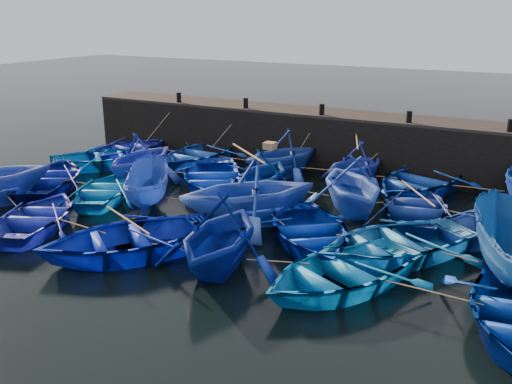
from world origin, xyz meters
The scene contains 33 objects.
ground centered at (0.00, 0.00, 0.00)m, with size 120.00×120.00×0.00m, color black.
quay_wall centered at (0.00, 10.50, 1.25)m, with size 26.00×2.50×2.50m, color black.
quay_top centered at (0.00, 10.50, 2.56)m, with size 26.00×2.50×0.12m, color black.
bollard_0 centered at (-8.00, 9.60, 2.87)m, with size 0.24×0.24×0.50m, color black.
bollard_1 centered at (-4.00, 9.60, 2.87)m, with size 0.24×0.24×0.50m, color black.
bollard_2 centered at (0.00, 9.60, 2.87)m, with size 0.24×0.24×0.50m, color black.
bollard_3 centered at (4.00, 9.60, 2.87)m, with size 0.24×0.24×0.50m, color black.
bollard_4 centered at (8.00, 9.60, 2.87)m, with size 0.24×0.24×0.50m, color black.
boat_0 centered at (-9.50, 7.33, 0.48)m, with size 3.29×4.60×0.96m, color #192395.
boat_1 centered at (-5.62, 7.69, 0.54)m, with size 3.74×5.22×1.08m, color #1342A8.
boat_2 centered at (-1.05, 7.71, 1.09)m, with size 3.56×4.12×2.17m, color navy.
boat_3 centered at (2.28, 7.95, 0.97)m, with size 3.17×3.68×1.94m, color #2539BC.
boat_4 centered at (4.98, 8.08, 0.57)m, with size 3.96×5.53×1.15m, color navy.
boat_6 centered at (-9.25, 5.12, 0.51)m, with size 3.51×4.90×1.02m, color blue.
boat_7 centered at (-6.25, 4.22, 1.10)m, with size 3.59×4.16×2.19m, color #1D2EA2.
boat_8 centered at (-2.91, 4.67, 0.55)m, with size 3.78×5.28×1.09m, color #072BC5.
boat_9 centered at (-0.43, 4.58, 1.03)m, with size 3.37×3.91×2.06m, color navy.
boat_10 centered at (3.31, 4.53, 1.15)m, with size 3.76×4.37×2.30m, color blue.
boat_11 centered at (5.60, 4.93, 0.50)m, with size 3.44×4.80×1.00m, color navy.
boat_12 centered at (8.61, 4.73, 0.51)m, with size 3.51×4.90×1.02m, color blue.
boat_13 centered at (-8.74, 1.28, 0.54)m, with size 3.75×5.24×1.09m, color #041077.
boat_14 centered at (-5.83, 1.36, 0.43)m, with size 2.97×4.15×0.86m, color blue.
boat_15 centered at (-3.76, 1.43, 0.81)m, with size 1.58×4.19×1.62m, color #1E3C93.
boat_16 centered at (0.51, 1.69, 1.28)m, with size 4.20×4.87×2.56m, color #2345A9.
boat_17 centered at (3.14, 0.94, 0.52)m, with size 3.55×4.97×1.03m, color #002297.
boat_18 centered at (5.79, 1.22, 0.55)m, with size 3.78×5.28×1.10m, color blue.
boat_21 centered at (-5.66, -2.11, 0.47)m, with size 3.27×4.57×0.95m, color #1C28A5.
boat_22 centered at (-1.46, -2.36, 0.57)m, with size 3.95×5.52×1.15m, color #061A9E.
boat_23 centered at (1.58, -1.98, 1.15)m, with size 3.76×4.36×2.29m, color navy.
boat_24 centered at (5.04, -1.39, 0.53)m, with size 3.63×5.08×1.05m, color #096BBF.
wooden_crate centered at (-0.13, 4.58, 2.19)m, with size 0.43×0.42×0.26m, color olive.
mooring_ropes centered at (-0.06, 4.83, 0.86)m, with size 18.65×11.90×2.10m.
loose_oars centered at (1.73, 3.05, 1.69)m, with size 9.32×12.39×1.62m.
Camera 1 is at (9.62, -14.77, 7.24)m, focal length 40.00 mm.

